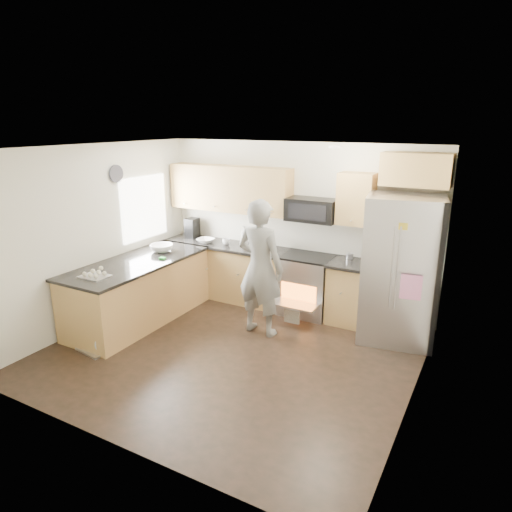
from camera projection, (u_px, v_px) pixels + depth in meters
The scene contains 8 objects.
ground at pixel (231, 353), 5.93m from camera, with size 4.50×4.50×0.00m, color black.
room_shell at pixel (226, 227), 5.48m from camera, with size 4.54×4.04×2.62m.
back_cabinet_run at pixel (256, 245), 7.39m from camera, with size 4.45×0.64×2.50m.
peninsula at pixel (139, 291), 6.81m from camera, with size 0.96×2.36×1.04m.
stove_range at pixel (307, 272), 7.00m from camera, with size 0.76×0.97×1.79m.
refrigerator at pixel (400, 270), 6.05m from camera, with size 1.09×0.91×1.99m.
person at pixel (260, 268), 6.26m from camera, with size 0.70×0.46×1.92m, color gray.
dish_rack at pixel (97, 344), 6.00m from camera, with size 0.51×0.43×0.28m.
Camera 1 is at (2.84, -4.51, 2.91)m, focal length 32.00 mm.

